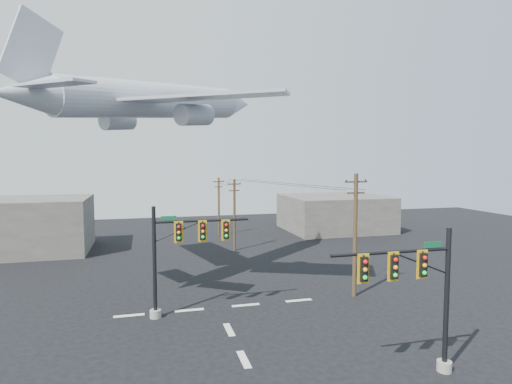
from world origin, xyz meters
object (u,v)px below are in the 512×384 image
object	(u,v)px
signal_mast_near	(420,294)
utility_pole_b	(234,213)
airliner	(156,101)
signal_mast_far	(179,254)
utility_pole_c	(219,205)
utility_pole_a	(355,233)

from	to	relation	value
signal_mast_near	utility_pole_b	distance (m)	29.92
airliner	signal_mast_far	bearing A→B (deg)	-121.69
signal_mast_near	utility_pole_c	bearing A→B (deg)	94.17
utility_pole_a	utility_pole_c	xyz separation A→B (m)	(-5.58, 27.88, -0.76)
utility_pole_b	utility_pole_a	bearing A→B (deg)	-88.91
utility_pole_b	utility_pole_c	bearing A→B (deg)	75.07
utility_pole_c	signal_mast_far	bearing A→B (deg)	-126.17
utility_pole_c	airliner	world-z (taller)	airliner
utility_pole_a	utility_pole_c	size ratio (longest dim) A/B	1.19
signal_mast_far	utility_pole_c	distance (m)	29.62
utility_pole_b	airliner	distance (m)	18.48
signal_mast_far	airliner	world-z (taller)	airliner
utility_pole_b	utility_pole_c	world-z (taller)	utility_pole_b
signal_mast_far	utility_pole_b	distance (m)	20.43
signal_mast_near	utility_pole_a	distance (m)	11.97
signal_mast_far	airliner	bearing A→B (deg)	99.38
utility_pole_b	airliner	size ratio (longest dim) A/B	0.38
utility_pole_a	utility_pole_b	world-z (taller)	utility_pole_a
airliner	signal_mast_near	bearing A→B (deg)	-97.67
airliner	utility_pole_b	bearing A→B (deg)	13.27
utility_pole_a	utility_pole_b	distance (m)	18.98
utility_pole_a	utility_pole_b	xyz separation A→B (m)	(-5.46, 18.16, -0.64)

